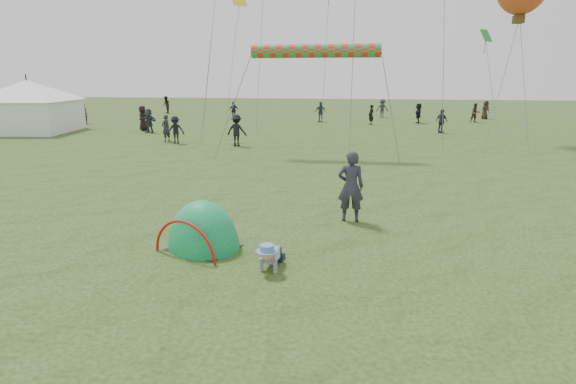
# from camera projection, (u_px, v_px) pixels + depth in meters

# --- Properties ---
(ground) EXTENTS (140.00, 140.00, 0.00)m
(ground) POSITION_uv_depth(u_px,v_px,m) (314.00, 275.00, 9.02)
(ground) COLOR #19380F
(crawling_toddler) EXTENTS (0.65, 0.87, 0.63)m
(crawling_toddler) POSITION_uv_depth(u_px,v_px,m) (270.00, 255.00, 9.23)
(crawling_toddler) COLOR black
(crawling_toddler) RESTS_ON ground
(popup_tent) EXTENTS (2.16, 1.99, 2.28)m
(popup_tent) POSITION_uv_depth(u_px,v_px,m) (204.00, 248.00, 10.42)
(popup_tent) COLOR #007633
(popup_tent) RESTS_ON ground
(standing_adult) EXTENTS (0.74, 0.51, 1.95)m
(standing_adult) POSITION_uv_depth(u_px,v_px,m) (351.00, 186.00, 12.13)
(standing_adult) COLOR #2B2936
(standing_adult) RESTS_ON ground
(event_marquee) EXTENTS (6.30, 6.30, 3.83)m
(event_marquee) POSITION_uv_depth(u_px,v_px,m) (30.00, 104.00, 31.28)
(event_marquee) COLOR white
(event_marquee) RESTS_ON ground
(crowd_person_0) EXTENTS (0.59, 0.69, 1.61)m
(crowd_person_0) POSITION_uv_depth(u_px,v_px,m) (166.00, 128.00, 26.92)
(crowd_person_0) COLOR #27282D
(crowd_person_0) RESTS_ON ground
(crowd_person_2) EXTENTS (0.92, 1.00, 1.65)m
(crowd_person_2) POSITION_uv_depth(u_px,v_px,m) (442.00, 121.00, 30.90)
(crowd_person_2) COLOR #222D3B
(crowd_person_2) RESTS_ON ground
(crowd_person_3) EXTENTS (1.12, 0.79, 1.59)m
(crowd_person_3) POSITION_uv_depth(u_px,v_px,m) (176.00, 130.00, 26.21)
(crowd_person_3) COLOR black
(crowd_person_3) RESTS_ON ground
(crowd_person_4) EXTENTS (0.80, 1.00, 1.78)m
(crowd_person_4) POSITION_uv_depth(u_px,v_px,m) (143.00, 118.00, 32.22)
(crowd_person_4) COLOR black
(crowd_person_4) RESTS_ON ground
(crowd_person_5) EXTENTS (0.65, 1.56, 1.64)m
(crowd_person_5) POSITION_uv_depth(u_px,v_px,m) (418.00, 113.00, 37.35)
(crowd_person_5) COLOR black
(crowd_person_5) RESTS_ON ground
(crowd_person_6) EXTENTS (0.69, 0.71, 1.65)m
(crowd_person_6) POSITION_uv_depth(u_px,v_px,m) (84.00, 114.00, 36.84)
(crowd_person_6) COLOR #2C2E35
(crowd_person_6) RESTS_ON ground
(crowd_person_7) EXTENTS (1.04, 1.10, 1.79)m
(crowd_person_7) POSITION_uv_depth(u_px,v_px,m) (166.00, 105.00, 46.91)
(crowd_person_7) COLOR black
(crowd_person_7) RESTS_ON ground
(crowd_person_8) EXTENTS (1.09, 0.76, 1.72)m
(crowd_person_8) POSITION_uv_depth(u_px,v_px,m) (320.00, 112.00, 38.25)
(crowd_person_8) COLOR #293F47
(crowd_person_8) RESTS_ON ground
(crowd_person_9) EXTENTS (1.21, 0.79, 1.77)m
(crowd_person_9) POSITION_uv_depth(u_px,v_px,m) (237.00, 130.00, 25.26)
(crowd_person_9) COLOR black
(crowd_person_9) RESTS_ON ground
(crowd_person_10) EXTENTS (0.96, 0.83, 1.66)m
(crowd_person_10) POSITION_uv_depth(u_px,v_px,m) (485.00, 110.00, 40.85)
(crowd_person_10) COLOR #2B221B
(crowd_person_10) RESTS_ON ground
(crowd_person_11) EXTENTS (1.61, 0.98, 1.65)m
(crowd_person_11) POSITION_uv_depth(u_px,v_px,m) (149.00, 121.00, 31.14)
(crowd_person_11) COLOR #28343E
(crowd_person_11) RESTS_ON ground
(crowd_person_12) EXTENTS (0.62, 0.69, 1.59)m
(crowd_person_12) POSITION_uv_depth(u_px,v_px,m) (371.00, 115.00, 36.22)
(crowd_person_12) COLOR black
(crowd_person_12) RESTS_ON ground
(crowd_person_13) EXTENTS (0.87, 0.73, 1.61)m
(crowd_person_13) POSITION_uv_depth(u_px,v_px,m) (475.00, 113.00, 37.96)
(crowd_person_13) COLOR #3C3124
(crowd_person_13) RESTS_ON ground
(crowd_person_14) EXTENTS (0.97, 0.85, 1.58)m
(crowd_person_14) POSITION_uv_depth(u_px,v_px,m) (234.00, 110.00, 40.72)
(crowd_person_14) COLOR #1C2731
(crowd_person_14) RESTS_ON ground
(crowd_person_15) EXTENTS (1.15, 0.70, 1.72)m
(crowd_person_15) POSITION_uv_depth(u_px,v_px,m) (382.00, 108.00, 42.36)
(crowd_person_15) COLOR #2E2D34
(crowd_person_15) RESTS_ON ground
(rainbow_tube_kite) EXTENTS (6.16, 0.64, 0.64)m
(rainbow_tube_kite) POSITION_uv_depth(u_px,v_px,m) (315.00, 51.00, 21.33)
(rainbow_tube_kite) COLOR red
(diamond_kite_3) EXTENTS (0.95, 0.95, 0.78)m
(diamond_kite_3) POSITION_uv_depth(u_px,v_px,m) (486.00, 36.00, 28.39)
(diamond_kite_3) COLOR green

